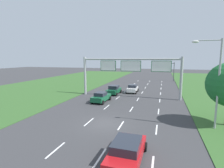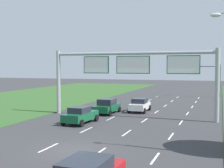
# 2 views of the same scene
# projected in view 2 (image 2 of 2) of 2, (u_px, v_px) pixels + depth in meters

# --- Properties ---
(ground_plane) EXTENTS (200.00, 200.00, 0.00)m
(ground_plane) POSITION_uv_depth(u_px,v_px,m) (73.00, 150.00, 19.64)
(ground_plane) COLOR #38383A
(lane_dashes_inner_left) EXTENTS (0.14, 56.40, 0.01)m
(lane_dashes_inner_left) POSITION_uv_depth(u_px,v_px,m) (100.00, 124.00, 28.69)
(lane_dashes_inner_left) COLOR white
(lane_dashes_inner_left) RESTS_ON ground_plane
(lane_dashes_inner_right) EXTENTS (0.14, 56.40, 0.01)m
(lane_dashes_inner_right) POSITION_uv_depth(u_px,v_px,m) (136.00, 126.00, 27.53)
(lane_dashes_inner_right) COLOR white
(lane_dashes_inner_right) RESTS_ON ground_plane
(lane_dashes_slip) EXTENTS (0.14, 56.40, 0.01)m
(lane_dashes_slip) POSITION_uv_depth(u_px,v_px,m) (176.00, 129.00, 26.37)
(lane_dashes_slip) COLOR white
(lane_dashes_slip) RESTS_ON ground_plane
(car_near_red) EXTENTS (2.26, 4.21, 1.56)m
(car_near_red) POSITION_uv_depth(u_px,v_px,m) (80.00, 115.00, 28.79)
(car_near_red) COLOR #145633
(car_near_red) RESTS_ON ground_plane
(car_mid_lane) EXTENTS (2.01, 3.94, 1.56)m
(car_mid_lane) POSITION_uv_depth(u_px,v_px,m) (140.00, 105.00, 36.16)
(car_mid_lane) COLOR white
(car_mid_lane) RESTS_ON ground_plane
(car_far_ahead) EXTENTS (2.21, 4.28, 1.66)m
(car_far_ahead) POSITION_uv_depth(u_px,v_px,m) (107.00, 106.00, 34.76)
(car_far_ahead) COLOR #145633
(car_far_ahead) RESTS_ON ground_plane
(sign_gantry) EXTENTS (17.24, 0.44, 7.00)m
(sign_gantry) POSITION_uv_depth(u_px,v_px,m) (133.00, 70.00, 31.82)
(sign_gantry) COLOR #9EA0A5
(sign_gantry) RESTS_ON ground_plane
(traffic_light_mast) EXTENTS (4.76, 0.49, 5.60)m
(traffic_light_mast) POSITION_uv_depth(u_px,v_px,m) (208.00, 75.00, 52.97)
(traffic_light_mast) COLOR #47494F
(traffic_light_mast) RESTS_ON ground_plane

